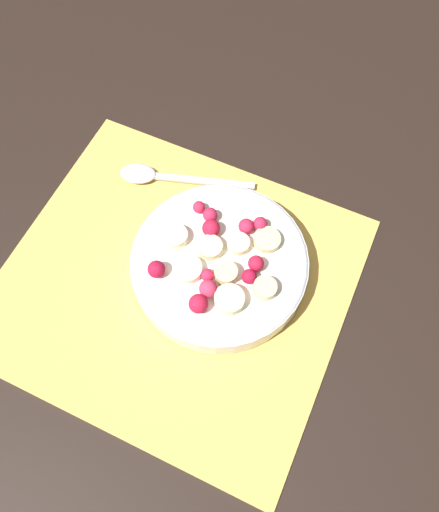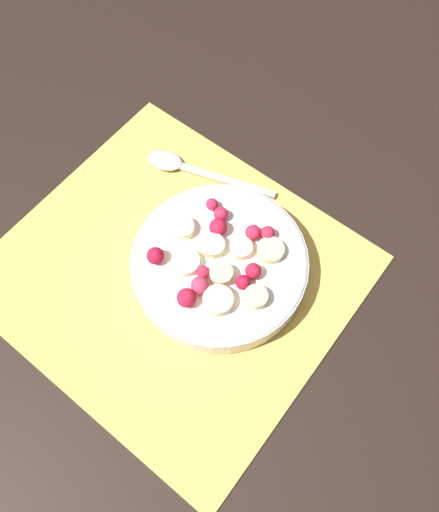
# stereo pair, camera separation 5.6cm
# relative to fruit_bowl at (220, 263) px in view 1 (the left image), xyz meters

# --- Properties ---
(ground_plane) EXTENTS (3.00, 3.00, 0.00)m
(ground_plane) POSITION_rel_fruit_bowl_xyz_m (-0.04, -0.03, -0.03)
(ground_plane) COLOR black
(placemat) EXTENTS (0.40, 0.36, 0.01)m
(placemat) POSITION_rel_fruit_bowl_xyz_m (-0.04, -0.03, -0.02)
(placemat) COLOR #E0B251
(placemat) RESTS_ON ground_plane
(fruit_bowl) EXTENTS (0.21, 0.21, 0.05)m
(fruit_bowl) POSITION_rel_fruit_bowl_xyz_m (0.00, 0.00, 0.00)
(fruit_bowl) COLOR silver
(fruit_bowl) RESTS_ON placemat
(spoon) EXTENTS (0.18, 0.07, 0.01)m
(spoon) POSITION_rel_fruit_bowl_xyz_m (-0.13, 0.09, -0.02)
(spoon) COLOR silver
(spoon) RESTS_ON placemat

